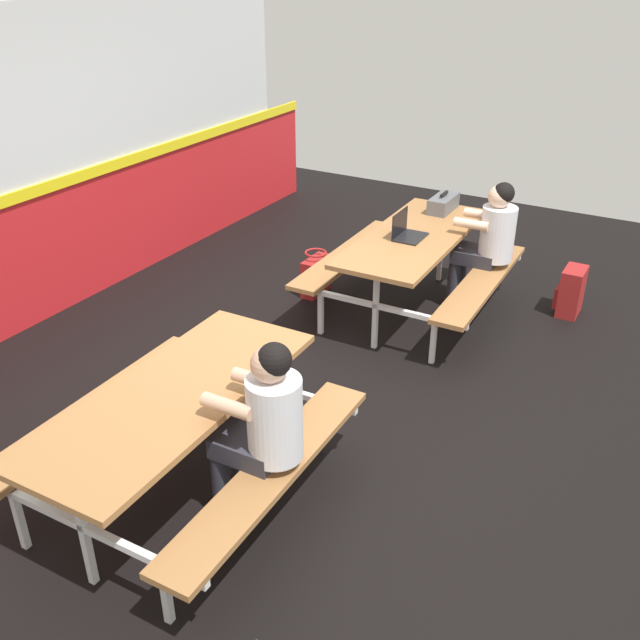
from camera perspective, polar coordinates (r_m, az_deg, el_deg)
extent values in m
cube|color=black|center=(5.39, 0.63, -5.43)|extent=(10.00, 10.00, 0.02)
cube|color=red|center=(6.78, -20.48, 5.37)|extent=(8.00, 0.12, 1.10)
cube|color=yellow|center=(6.54, -20.97, 10.12)|extent=(8.00, 0.03, 0.10)
cube|color=silver|center=(6.42, -22.55, 16.52)|extent=(6.72, 0.12, 1.40)
cube|color=#9E6B3D|center=(4.07, -11.70, -6.00)|extent=(1.92, 0.79, 0.04)
cube|color=#9E6B3D|center=(3.93, -3.94, -12.11)|extent=(1.81, 0.32, 0.04)
cube|color=#9E6B3D|center=(4.62, -17.50, -6.70)|extent=(1.81, 0.32, 0.04)
cube|color=white|center=(3.89, -18.58, -15.97)|extent=(0.04, 0.04, 0.70)
cube|color=white|center=(3.86, -18.67, -15.54)|extent=(0.07, 1.55, 0.04)
cube|color=white|center=(3.72, -12.38, -20.68)|extent=(0.04, 0.04, 0.41)
cube|color=white|center=(4.30, -23.16, -14.59)|extent=(0.04, 0.04, 0.41)
cube|color=white|center=(4.78, -5.44, -5.22)|extent=(0.04, 0.04, 0.70)
cube|color=white|center=(4.76, -5.46, -4.81)|extent=(0.07, 1.55, 0.04)
cube|color=white|center=(4.64, -0.07, -8.39)|extent=(0.04, 0.04, 0.41)
cube|color=white|center=(5.12, -10.13, -5.02)|extent=(0.04, 0.04, 0.41)
cube|color=#9E6B3D|center=(6.23, 7.63, 6.69)|extent=(1.92, 0.79, 0.04)
cube|color=#9E6B3D|center=(6.16, 12.94, 3.04)|extent=(1.81, 0.32, 0.04)
cube|color=#9E6B3D|center=(6.57, 2.31, 5.35)|extent=(1.81, 0.32, 0.04)
cube|color=white|center=(5.73, 4.52, 0.82)|extent=(0.04, 0.04, 0.70)
cube|color=white|center=(5.71, 4.54, 1.17)|extent=(0.07, 1.55, 0.04)
cube|color=white|center=(5.64, 9.16, -1.64)|extent=(0.04, 0.04, 0.41)
cube|color=white|center=(5.99, 0.05, 0.65)|extent=(0.04, 0.04, 0.41)
cube|color=white|center=(7.04, 9.79, 5.85)|extent=(0.04, 0.04, 0.70)
cube|color=white|center=(7.03, 9.82, 6.15)|extent=(0.07, 1.55, 0.04)
cube|color=white|center=(6.97, 13.62, 3.91)|extent=(0.04, 0.04, 0.41)
cube|color=white|center=(7.26, 5.92, 5.56)|extent=(0.04, 0.04, 0.41)
cylinder|color=#2D2D38|center=(4.19, -7.98, -13.11)|extent=(0.11, 0.11, 0.45)
cylinder|color=#2D2D38|center=(4.29, -6.56, -11.76)|extent=(0.11, 0.11, 0.45)
cube|color=#2D2D38|center=(3.99, -5.69, -10.03)|extent=(0.31, 0.39, 0.12)
cylinder|color=silver|center=(3.77, -3.68, -7.96)|extent=(0.30, 0.30, 0.48)
cylinder|color=tan|center=(3.71, -7.52, -6.95)|extent=(0.09, 0.30, 0.08)
cylinder|color=tan|center=(3.90, -5.14, -4.91)|extent=(0.09, 0.30, 0.08)
sphere|color=tan|center=(3.59, -4.11, -3.60)|extent=(0.20, 0.20, 0.20)
sphere|color=black|center=(3.56, -3.72, -3.24)|extent=(0.18, 0.18, 0.18)
cylinder|color=#2D2D38|center=(6.56, 10.73, 2.85)|extent=(0.11, 0.11, 0.45)
cylinder|color=#2D2D38|center=(6.71, 11.24, 3.41)|extent=(0.11, 0.11, 0.45)
cube|color=#2D2D38|center=(6.48, 12.48, 5.13)|extent=(0.31, 0.39, 0.12)
cylinder|color=silver|center=(6.36, 14.18, 6.81)|extent=(0.30, 0.30, 0.48)
cylinder|color=beige|center=(6.24, 12.16, 7.60)|extent=(0.09, 0.30, 0.08)
cylinder|color=beige|center=(6.50, 12.92, 8.32)|extent=(0.09, 0.30, 0.08)
sphere|color=beige|center=(6.25, 14.35, 9.66)|extent=(0.20, 0.20, 0.20)
sphere|color=black|center=(6.24, 14.66, 9.91)|extent=(0.18, 0.18, 0.18)
cube|color=black|center=(6.14, 7.34, 6.67)|extent=(0.32, 0.23, 0.01)
cube|color=black|center=(6.14, 6.48, 7.83)|extent=(0.32, 0.01, 0.21)
cube|color=#595B60|center=(6.84, 9.95, 9.27)|extent=(0.40, 0.18, 0.14)
cube|color=black|center=(6.81, 10.02, 10.03)|extent=(0.16, 0.02, 0.02)
cube|color=maroon|center=(6.72, -0.34, 3.58)|extent=(0.34, 0.14, 0.36)
torus|color=maroon|center=(6.62, -0.35, 5.47)|extent=(0.21, 0.21, 0.02)
cube|color=maroon|center=(6.71, 19.72, 2.19)|extent=(0.30, 0.18, 0.44)
cube|color=maroon|center=(6.75, 18.73, 1.90)|extent=(0.21, 0.04, 0.19)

